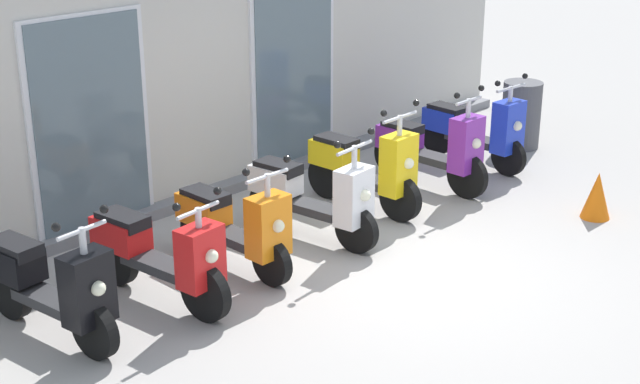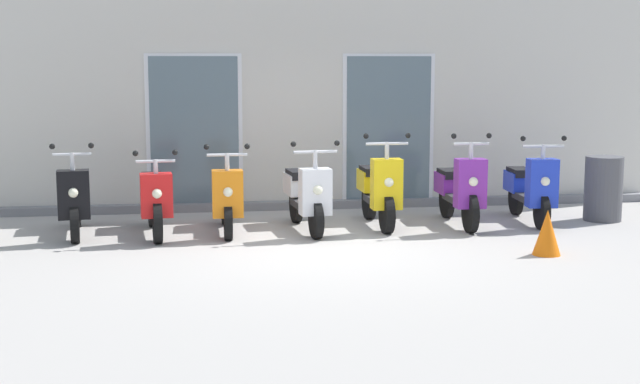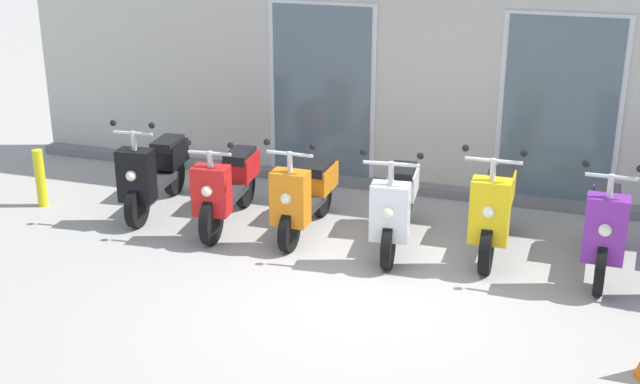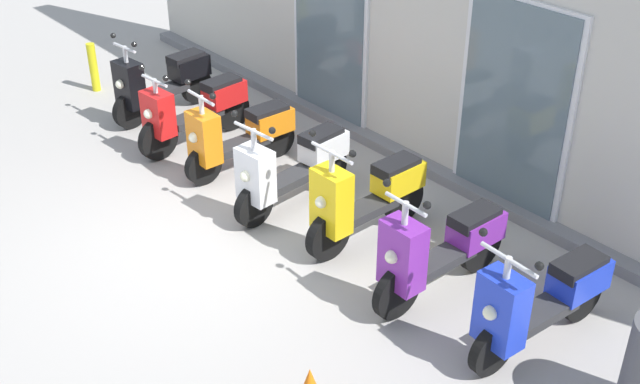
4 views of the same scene
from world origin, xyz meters
The scene contains 11 objects.
ground_plane centered at (0.00, 0.00, 0.00)m, with size 40.00×40.00×0.00m, color #A8A39E.
storefront_facade centered at (0.00, 3.08, 1.80)m, with size 11.15×0.50×3.72m.
scooter_black centered at (-2.97, 1.29, 0.48)m, with size 0.54×1.57×1.22m.
scooter_red centered at (-1.97, 1.18, 0.46)m, with size 0.54×1.67×1.14m.
scooter_orange centered at (-1.06, 1.20, 0.46)m, with size 0.57×1.51×1.19m.
scooter_white centered at (-0.03, 1.17, 0.48)m, with size 0.62×1.62×1.22m.
scooter_yellow centered at (0.96, 1.32, 0.49)m, with size 0.62×1.56×1.29m.
scooter_purple centered at (2.05, 1.23, 0.49)m, with size 0.53×1.63×1.28m.
scooter_blue centered at (3.07, 1.32, 0.48)m, with size 0.62×1.60×1.23m.
trash_bin centered at (4.14, 1.31, 0.45)m, with size 0.52×0.52×0.89m, color #4C4C51.
traffic_cone centered at (2.51, -0.67, 0.26)m, with size 0.32×0.32×0.52m, color orange.
Camera 1 is at (-6.31, -4.90, 3.79)m, focal length 51.61 mm.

